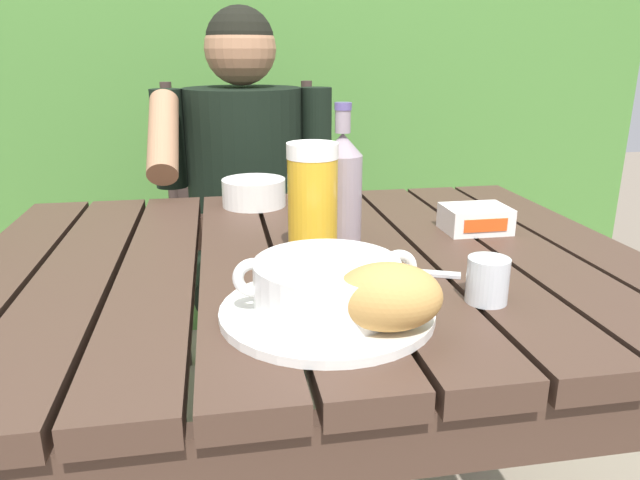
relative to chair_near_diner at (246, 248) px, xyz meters
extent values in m
cube|color=#453025|center=(-0.30, -0.88, 0.26)|extent=(0.11, 0.88, 0.04)
cube|color=#453025|center=(-0.18, -0.88, 0.26)|extent=(0.11, 0.88, 0.04)
cube|color=#453025|center=(-0.05, -0.88, 0.26)|extent=(0.11, 0.88, 0.04)
cube|color=#453025|center=(0.07, -0.88, 0.26)|extent=(0.11, 0.88, 0.04)
cube|color=#453025|center=(0.19, -0.88, 0.26)|extent=(0.11, 0.88, 0.04)
cube|color=#453025|center=(0.32, -0.88, 0.26)|extent=(0.11, 0.88, 0.04)
cube|color=#453025|center=(0.44, -0.88, 0.26)|extent=(0.11, 0.88, 0.04)
cube|color=#453025|center=(0.57, -0.88, 0.26)|extent=(0.11, 0.88, 0.04)
cube|color=#453025|center=(0.07, -1.29, 0.20)|extent=(1.06, 0.03, 0.08)
cube|color=#453025|center=(0.07, -0.47, 0.20)|extent=(1.06, 0.03, 0.08)
cube|color=#453025|center=(-0.44, -0.48, -0.12)|extent=(0.06, 0.06, 0.72)
cube|color=#453025|center=(0.58, -0.48, -0.12)|extent=(0.06, 0.06, 0.72)
cube|color=#497E35|center=(0.07, 0.72, 0.31)|extent=(3.13, 0.60, 1.57)
cylinder|color=#4C3823|center=(0.66, 0.87, 0.37)|extent=(0.10, 0.10, 1.71)
cylinder|color=#392B26|center=(0.22, -0.27, -0.26)|extent=(0.04, 0.04, 0.44)
cylinder|color=#392B26|center=(-0.22, -0.27, -0.26)|extent=(0.04, 0.04, 0.44)
cylinder|color=#392B26|center=(0.22, 0.15, -0.26)|extent=(0.04, 0.04, 0.44)
cylinder|color=#392B26|center=(-0.22, 0.15, -0.26)|extent=(0.04, 0.04, 0.44)
cube|color=#392B26|center=(0.00, -0.06, -0.03)|extent=(0.48, 0.45, 0.02)
cylinder|color=#392B26|center=(0.22, 0.15, 0.24)|extent=(0.04, 0.04, 0.55)
cylinder|color=#392B26|center=(-0.22, 0.15, 0.24)|extent=(0.04, 0.04, 0.55)
cube|color=#392B26|center=(0.00, 0.15, 0.16)|extent=(0.45, 0.02, 0.04)
cube|color=#392B26|center=(0.00, 0.15, 0.29)|extent=(0.45, 0.02, 0.04)
cube|color=#392B26|center=(0.00, 0.15, 0.43)|extent=(0.45, 0.02, 0.04)
cylinder|color=black|center=(0.08, -0.36, -0.26)|extent=(0.11, 0.11, 0.45)
cylinder|color=black|center=(0.08, -0.26, 0.03)|extent=(0.13, 0.40, 0.13)
cylinder|color=black|center=(-0.09, -0.36, -0.26)|extent=(0.11, 0.11, 0.45)
cylinder|color=black|center=(-0.09, -0.26, 0.03)|extent=(0.13, 0.40, 0.13)
cylinder|color=black|center=(0.00, -0.16, 0.27)|extent=(0.32, 0.32, 0.48)
sphere|color=#9E7150|center=(0.00, -0.16, 0.61)|extent=(0.19, 0.19, 0.19)
sphere|color=black|center=(0.00, -0.16, 0.63)|extent=(0.18, 0.18, 0.18)
cylinder|color=black|center=(0.20, -0.18, 0.38)|extent=(0.08, 0.08, 0.26)
cylinder|color=black|center=(-0.20, -0.18, 0.38)|extent=(0.08, 0.08, 0.26)
cylinder|color=#9E7150|center=(-0.20, -0.34, 0.41)|extent=(0.07, 0.25, 0.21)
cylinder|color=white|center=(0.05, -1.13, 0.28)|extent=(0.27, 0.27, 0.01)
cylinder|color=white|center=(0.05, -1.13, 0.32)|extent=(0.19, 0.19, 0.06)
cylinder|color=#974D26|center=(0.05, -1.13, 0.33)|extent=(0.16, 0.16, 0.01)
torus|color=white|center=(-0.04, -1.13, 0.34)|extent=(0.05, 0.01, 0.05)
torus|color=white|center=(0.15, -1.13, 0.34)|extent=(0.05, 0.01, 0.05)
ellipsoid|color=#BF8C48|center=(0.11, -1.19, 0.33)|extent=(0.14, 0.12, 0.08)
cylinder|color=gold|center=(0.07, -0.91, 0.36)|extent=(0.08, 0.08, 0.17)
cylinder|color=white|center=(0.07, -0.91, 0.46)|extent=(0.08, 0.08, 0.02)
cylinder|color=gray|center=(0.13, -0.85, 0.36)|extent=(0.07, 0.07, 0.16)
cone|color=gray|center=(0.13, -0.85, 0.46)|extent=(0.07, 0.07, 0.04)
cylinder|color=gray|center=(0.13, -0.85, 0.49)|extent=(0.03, 0.03, 0.04)
cylinder|color=#594D88|center=(0.13, -0.85, 0.52)|extent=(0.03, 0.03, 0.01)
cylinder|color=silver|center=(0.27, -1.12, 0.31)|extent=(0.06, 0.06, 0.06)
cube|color=white|center=(0.40, -0.81, 0.30)|extent=(0.12, 0.09, 0.05)
cube|color=#E44F19|center=(0.40, -0.85, 0.30)|extent=(0.08, 0.00, 0.02)
cube|color=silver|center=(0.22, -1.01, 0.28)|extent=(0.12, 0.06, 0.00)
cube|color=black|center=(0.16, -0.98, 0.28)|extent=(0.07, 0.04, 0.01)
cylinder|color=white|center=(0.00, -0.54, 0.31)|extent=(0.14, 0.14, 0.06)
camera|label=1|loc=(-0.07, -1.80, 0.60)|focal=33.06mm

